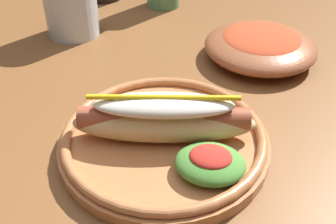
% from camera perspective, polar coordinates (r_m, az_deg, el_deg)
% --- Properties ---
extents(dining_table, '(1.26, 1.06, 0.74)m').
position_cam_1_polar(dining_table, '(0.62, -4.70, -3.61)').
color(dining_table, brown).
rests_on(dining_table, ground_plane).
extents(hot_dog_plate, '(0.24, 0.24, 0.08)m').
position_cam_1_polar(hot_dog_plate, '(0.45, -0.27, -3.31)').
color(hot_dog_plate, '#B77042').
rests_on(hot_dog_plate, dining_table).
extents(side_bowl, '(0.18, 0.18, 0.05)m').
position_cam_1_polar(side_bowl, '(0.64, 13.28, 9.47)').
color(side_bowl, brown).
rests_on(side_bowl, dining_table).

